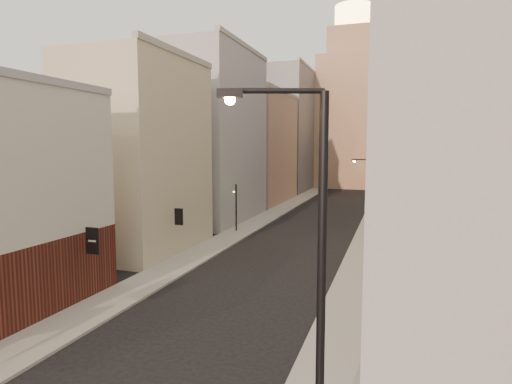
% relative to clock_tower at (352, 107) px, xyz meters
% --- Properties ---
extents(sidewalk_left, '(3.00, 140.00, 0.15)m').
position_rel_clock_tower_xyz_m(sidewalk_left, '(-5.50, -37.00, -17.56)').
color(sidewalk_left, gray).
rests_on(sidewalk_left, ground).
extents(sidewalk_right, '(3.00, 140.00, 0.15)m').
position_rel_clock_tower_xyz_m(sidewalk_right, '(7.50, -37.00, -17.56)').
color(sidewalk_right, gray).
rests_on(sidewalk_right, ground).
extents(left_bldg_beige, '(8.00, 12.00, 16.00)m').
position_rel_clock_tower_xyz_m(left_bldg_beige, '(-11.00, -66.00, -9.63)').
color(left_bldg_beige, '#B0A68A').
rests_on(left_bldg_beige, ground).
extents(left_bldg_grey, '(8.00, 16.00, 20.00)m').
position_rel_clock_tower_xyz_m(left_bldg_grey, '(-11.00, -50.00, -7.63)').
color(left_bldg_grey, '#95959A').
rests_on(left_bldg_grey, ground).
extents(left_bldg_tan, '(8.00, 18.00, 17.00)m').
position_rel_clock_tower_xyz_m(left_bldg_tan, '(-11.00, -32.00, -9.13)').
color(left_bldg_tan, '#957458').
rests_on(left_bldg_tan, ground).
extents(left_bldg_wingrid, '(8.00, 20.00, 24.00)m').
position_rel_clock_tower_xyz_m(left_bldg_wingrid, '(-11.00, -12.00, -5.63)').
color(left_bldg_wingrid, gray).
rests_on(left_bldg_wingrid, ground).
extents(right_bldg_grey, '(8.00, 16.00, 16.00)m').
position_rel_clock_tower_xyz_m(right_bldg_grey, '(13.00, -80.00, -9.63)').
color(right_bldg_grey, '#95959A').
rests_on(right_bldg_grey, ground).
extents(right_bldg_beige, '(8.00, 16.00, 20.00)m').
position_rel_clock_tower_xyz_m(right_bldg_beige, '(13.00, -62.00, -7.63)').
color(right_bldg_beige, '#B0A68A').
rests_on(right_bldg_beige, ground).
extents(right_bldg_wingrid, '(8.00, 20.00, 26.00)m').
position_rel_clock_tower_xyz_m(right_bldg_wingrid, '(13.00, -42.00, -4.63)').
color(right_bldg_wingrid, gray).
rests_on(right_bldg_wingrid, ground).
extents(highrise, '(21.00, 23.00, 51.20)m').
position_rel_clock_tower_xyz_m(highrise, '(19.00, -14.00, 8.02)').
color(highrise, gray).
rests_on(highrise, ground).
extents(clock_tower, '(14.00, 14.00, 44.90)m').
position_rel_clock_tower_xyz_m(clock_tower, '(0.00, 0.00, 0.00)').
color(clock_tower, '#957458').
rests_on(clock_tower, ground).
extents(white_tower, '(8.00, 8.00, 41.50)m').
position_rel_clock_tower_xyz_m(white_tower, '(11.00, -14.00, 0.97)').
color(white_tower, silver).
rests_on(white_tower, ground).
extents(streetlamp_near, '(2.57, 1.05, 10.18)m').
position_rel_clock_tower_xyz_m(streetlamp_near, '(7.69, -87.11, -11.82)').
color(streetlamp_near, black).
rests_on(streetlamp_near, ground).
extents(streetlamp_mid, '(2.04, 0.43, 7.78)m').
position_rel_clock_tower_xyz_m(streetlamp_mid, '(7.74, -59.66, -13.19)').
color(streetlamp_mid, black).
rests_on(streetlamp_mid, ground).
extents(traffic_light_left, '(0.55, 0.43, 5.00)m').
position_rel_clock_tower_xyz_m(traffic_light_left, '(-5.90, -56.47, -14.30)').
color(traffic_light_left, black).
rests_on(traffic_light_left, ground).
extents(traffic_light_right, '(0.82, 0.82, 5.00)m').
position_rel_clock_tower_xyz_m(traffic_light_right, '(7.35, -52.78, -13.69)').
color(traffic_light_right, black).
rests_on(traffic_light_right, ground).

